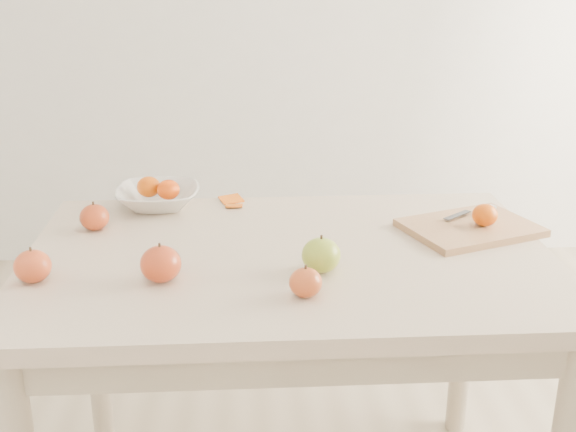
{
  "coord_description": "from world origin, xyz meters",
  "views": [
    {
      "loc": [
        -0.09,
        -1.52,
        1.39
      ],
      "look_at": [
        0.0,
        0.05,
        0.82
      ],
      "focal_mm": 45.0,
      "sensor_mm": 36.0,
      "label": 1
    }
  ],
  "objects": [
    {
      "name": "apple_red_a",
      "position": [
        -0.47,
        0.17,
        0.78
      ],
      "size": [
        0.07,
        0.07,
        0.07
      ],
      "primitive_type": "ellipsoid",
      "color": "maroon",
      "rests_on": "table"
    },
    {
      "name": "bowl_tangerine_near",
      "position": [
        -0.36,
        0.34,
        0.8
      ],
      "size": [
        0.06,
        0.06,
        0.06
      ],
      "primitive_type": "ellipsoid",
      "color": "#E74C08",
      "rests_on": "fruit_bowl"
    },
    {
      "name": "apple_green",
      "position": [
        0.06,
        -0.11,
        0.79
      ],
      "size": [
        0.08,
        0.08,
        0.08
      ],
      "primitive_type": "ellipsoid",
      "color": "olive",
      "rests_on": "table"
    },
    {
      "name": "cutting_board",
      "position": [
        0.45,
        0.11,
        0.76
      ],
      "size": [
        0.36,
        0.32,
        0.02
      ],
      "primitive_type": "cube",
      "rotation": [
        0.0,
        0.0,
        0.36
      ],
      "color": "tan",
      "rests_on": "table"
    },
    {
      "name": "board_tangerine",
      "position": [
        0.48,
        0.1,
        0.8
      ],
      "size": [
        0.06,
        0.06,
        0.05
      ],
      "primitive_type": "ellipsoid",
      "color": "#CD4807",
      "rests_on": "cutting_board"
    },
    {
      "name": "apple_red_e",
      "position": [
        0.02,
        -0.23,
        0.78
      ],
      "size": [
        0.07,
        0.07,
        0.06
      ],
      "primitive_type": "ellipsoid",
      "color": "maroon",
      "rests_on": "table"
    },
    {
      "name": "apple_red_b",
      "position": [
        -0.28,
        -0.14,
        0.79
      ],
      "size": [
        0.09,
        0.09,
        0.08
      ],
      "primitive_type": "ellipsoid",
      "color": "maroon",
      "rests_on": "table"
    },
    {
      "name": "orange_peel_a",
      "position": [
        -0.14,
        0.37,
        0.75
      ],
      "size": [
        0.07,
        0.07,
        0.01
      ],
      "primitive_type": "cube",
      "rotation": [
        0.21,
        0.0,
        0.45
      ],
      "color": "orange",
      "rests_on": "table"
    },
    {
      "name": "apple_red_d",
      "position": [
        -0.54,
        -0.12,
        0.78
      ],
      "size": [
        0.08,
        0.08,
        0.07
      ],
      "primitive_type": "ellipsoid",
      "color": "maroon",
      "rests_on": "table"
    },
    {
      "name": "orange_peel_b",
      "position": [
        -0.13,
        0.32,
        0.75
      ],
      "size": [
        0.05,
        0.04,
        0.01
      ],
      "primitive_type": "cube",
      "rotation": [
        -0.14,
        0.0,
        -0.03
      ],
      "color": "#DC600F",
      "rests_on": "table"
    },
    {
      "name": "fruit_bowl",
      "position": [
        -0.33,
        0.33,
        0.78
      ],
      "size": [
        0.22,
        0.22,
        0.05
      ],
      "primitive_type": "imported",
      "color": "silver",
      "rests_on": "table"
    },
    {
      "name": "bowl_tangerine_far",
      "position": [
        -0.3,
        0.32,
        0.8
      ],
      "size": [
        0.06,
        0.06,
        0.05
      ],
      "primitive_type": "ellipsoid",
      "color": "#E84208",
      "rests_on": "fruit_bowl"
    },
    {
      "name": "paring_knife",
      "position": [
        0.5,
        0.18,
        0.78
      ],
      "size": [
        0.16,
        0.09,
        0.01
      ],
      "color": "silver",
      "rests_on": "cutting_board"
    },
    {
      "name": "table",
      "position": [
        0.0,
        0.0,
        0.65
      ],
      "size": [
        1.2,
        0.8,
        0.75
      ],
      "color": "beige",
      "rests_on": "ground"
    }
  ]
}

